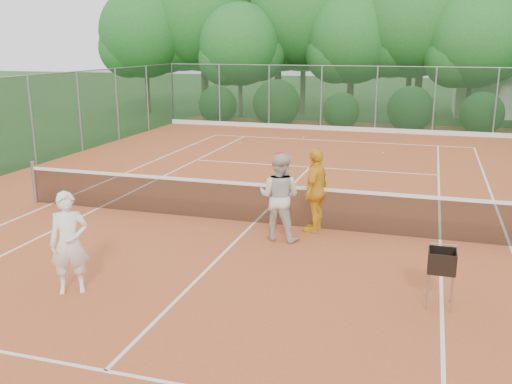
% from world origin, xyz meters
% --- Properties ---
extents(ground, '(120.00, 120.00, 0.00)m').
position_xyz_m(ground, '(0.00, 0.00, 0.00)').
color(ground, '#214819').
rests_on(ground, ground).
extents(clay_court, '(18.00, 36.00, 0.02)m').
position_xyz_m(clay_court, '(0.00, 0.00, 0.01)').
color(clay_court, '#B45629').
rests_on(clay_court, ground).
extents(tennis_net, '(11.97, 0.10, 1.10)m').
position_xyz_m(tennis_net, '(0.00, 0.00, 0.53)').
color(tennis_net, gray).
rests_on(tennis_net, clay_court).
extents(player_white, '(0.75, 0.67, 1.72)m').
position_xyz_m(player_white, '(-1.80, -4.44, 0.88)').
color(player_white, white).
rests_on(player_white, clay_court).
extents(player_center_grp, '(0.97, 0.80, 1.89)m').
position_xyz_m(player_center_grp, '(0.83, -0.87, 0.95)').
color(player_center_grp, beige).
rests_on(player_center_grp, clay_court).
extents(player_yellow, '(0.62, 1.14, 1.85)m').
position_xyz_m(player_yellow, '(1.45, -0.12, 0.94)').
color(player_yellow, gold).
rests_on(player_yellow, clay_court).
extents(ball_hopper, '(0.41, 0.41, 0.93)m').
position_xyz_m(ball_hopper, '(4.05, -3.22, 0.76)').
color(ball_hopper, gray).
rests_on(ball_hopper, clay_court).
extents(stray_ball_a, '(0.07, 0.07, 0.07)m').
position_xyz_m(stray_ball_a, '(-3.64, 9.99, 0.05)').
color(stray_ball_a, '#CDE435').
rests_on(stray_ball_a, clay_court).
extents(stray_ball_b, '(0.07, 0.07, 0.07)m').
position_xyz_m(stray_ball_b, '(-1.51, 12.26, 0.05)').
color(stray_ball_b, yellow).
rests_on(stray_ball_b, clay_court).
extents(stray_ball_c, '(0.07, 0.07, 0.07)m').
position_xyz_m(stray_ball_c, '(2.14, 9.45, 0.05)').
color(stray_ball_c, gold).
rests_on(stray_ball_c, clay_court).
extents(court_markings, '(11.03, 23.83, 0.01)m').
position_xyz_m(court_markings, '(0.00, 0.00, 0.02)').
color(court_markings, white).
rests_on(court_markings, clay_court).
extents(fence_back, '(18.07, 0.07, 3.00)m').
position_xyz_m(fence_back, '(0.00, 15.00, 1.52)').
color(fence_back, '#19381E').
rests_on(fence_back, clay_court).
extents(tropical_treeline, '(32.10, 8.49, 15.03)m').
position_xyz_m(tropical_treeline, '(1.43, 20.22, 5.11)').
color(tropical_treeline, brown).
rests_on(tropical_treeline, ground).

